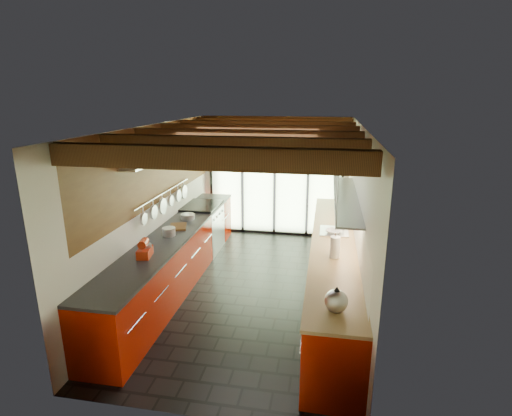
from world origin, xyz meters
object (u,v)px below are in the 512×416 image
at_px(bowl, 334,232).
at_px(paper_towel, 335,247).
at_px(soap_bottle, 335,248).
at_px(stand_mixer, 145,249).
at_px(kettle, 336,300).

bearing_deg(bowl, paper_towel, -90.00).
bearing_deg(paper_towel, soap_bottle, 90.00).
bearing_deg(stand_mixer, bowl, 28.83).
bearing_deg(paper_towel, kettle, -90.00).
relative_size(stand_mixer, bowl, 1.25).
relative_size(paper_towel, soap_bottle, 1.77).
bearing_deg(soap_bottle, stand_mixer, -168.70).
height_order(stand_mixer, paper_towel, paper_towel).
height_order(stand_mixer, kettle, kettle).
bearing_deg(kettle, paper_towel, 90.00).
relative_size(paper_towel, bowl, 1.43).
relative_size(stand_mixer, soap_bottle, 1.54).
bearing_deg(soap_bottle, kettle, -90.00).
xyz_separation_m(stand_mixer, bowl, (2.54, 1.40, -0.07)).
height_order(kettle, soap_bottle, kettle).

